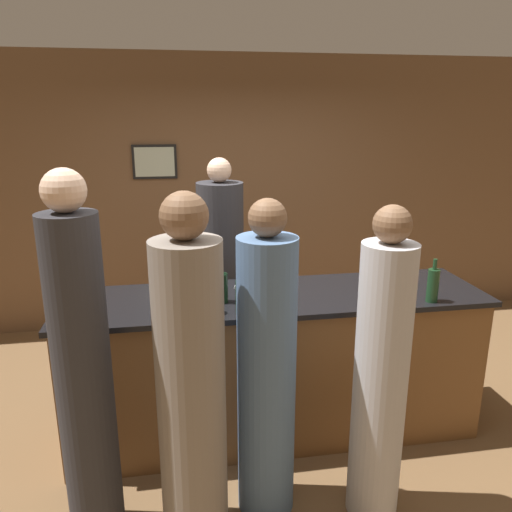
{
  "coord_description": "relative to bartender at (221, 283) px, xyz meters",
  "views": [
    {
      "loc": [
        -0.65,
        -3.09,
        2.22
      ],
      "look_at": [
        -0.12,
        0.1,
        1.29
      ],
      "focal_mm": 35.0,
      "sensor_mm": 36.0,
      "label": 1
    }
  ],
  "objects": [
    {
      "name": "wine_glass_3",
      "position": [
        0.04,
        -0.85,
        0.29
      ],
      "size": [
        0.08,
        0.08,
        0.17
      ],
      "color": "silver",
      "rests_on": "bar_counter"
    },
    {
      "name": "wine_bottle_0",
      "position": [
        1.27,
        -1.06,
        0.28
      ],
      "size": [
        0.08,
        0.08,
        0.29
      ],
      "color": "#19381E",
      "rests_on": "bar_counter"
    },
    {
      "name": "guest_1",
      "position": [
        0.7,
        -1.61,
        -0.03
      ],
      "size": [
        0.29,
        0.29,
        1.79
      ],
      "color": "#B2B2B7",
      "rests_on": "ground_plane"
    },
    {
      "name": "ice_bucket",
      "position": [
        -0.99,
        -0.75,
        0.25
      ],
      "size": [
        0.16,
        0.16,
        0.19
      ],
      "color": "silver",
      "rests_on": "bar_counter"
    },
    {
      "name": "guest_2",
      "position": [
        -0.31,
        -1.61,
        0.0
      ],
      "size": [
        0.35,
        0.35,
        1.88
      ],
      "color": "gray",
      "rests_on": "ground_plane"
    },
    {
      "name": "bartender",
      "position": [
        0.0,
        0.0,
        0.0
      ],
      "size": [
        0.37,
        0.37,
        1.89
      ],
      "rotation": [
        0.0,
        0.0,
        3.14
      ],
      "color": "#2D2D33",
      "rests_on": "ground_plane"
    },
    {
      "name": "ground_plane",
      "position": [
        0.29,
        -0.78,
        -0.88
      ],
      "size": [
        14.0,
        14.0,
        0.0
      ],
      "primitive_type": "plane",
      "color": "brown"
    },
    {
      "name": "wine_glass_1",
      "position": [
        -0.14,
        -1.03,
        0.28
      ],
      "size": [
        0.08,
        0.08,
        0.15
      ],
      "color": "silver",
      "rests_on": "bar_counter"
    },
    {
      "name": "wine_glass_2",
      "position": [
        0.84,
        -0.98,
        0.29
      ],
      "size": [
        0.07,
        0.07,
        0.17
      ],
      "color": "silver",
      "rests_on": "bar_counter"
    },
    {
      "name": "wine_glass_0",
      "position": [
        -0.85,
        -1.06,
        0.28
      ],
      "size": [
        0.07,
        0.07,
        0.16
      ],
      "color": "silver",
      "rests_on": "bar_counter"
    },
    {
      "name": "guest_3",
      "position": [
        -0.84,
        -1.51,
        0.07
      ],
      "size": [
        0.28,
        0.28,
        1.99
      ],
      "color": "#2D2D33",
      "rests_on": "ground_plane"
    },
    {
      "name": "guest_0",
      "position": [
        0.1,
        -1.47,
        -0.03
      ],
      "size": [
        0.32,
        0.32,
        1.82
      ],
      "color": "#4C6B93",
      "rests_on": "ground_plane"
    },
    {
      "name": "bar_counter",
      "position": [
        0.29,
        -0.78,
        -0.36
      ],
      "size": [
        2.85,
        0.75,
        1.04
      ],
      "color": "brown",
      "rests_on": "ground_plane"
    },
    {
      "name": "back_wall",
      "position": [
        0.29,
        1.34,
        0.52
      ],
      "size": [
        8.0,
        0.08,
        2.8
      ],
      "color": "brown",
      "rests_on": "ground_plane"
    },
    {
      "name": "wine_bottle_2",
      "position": [
        -0.08,
        -0.85,
        0.27
      ],
      "size": [
        0.08,
        0.08,
        0.28
      ],
      "color": "black",
      "rests_on": "bar_counter"
    },
    {
      "name": "wine_bottle_1",
      "position": [
        0.02,
        -1.05,
        0.27
      ],
      "size": [
        0.07,
        0.07,
        0.29
      ],
      "color": "black",
      "rests_on": "bar_counter"
    }
  ]
}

